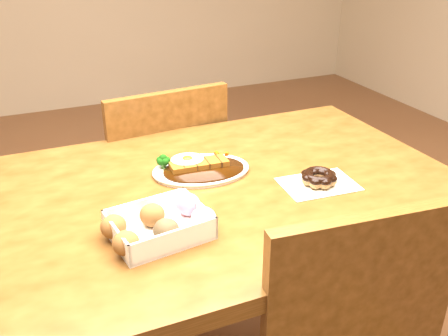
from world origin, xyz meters
name	(u,v)px	position (x,y,z in m)	size (l,w,h in m)	color
table	(219,221)	(0.00, 0.00, 0.65)	(1.20, 0.80, 0.75)	#4A2C0E
chair_far	(159,189)	(-0.01, 0.54, 0.48)	(0.46, 0.46, 0.87)	#4A2C0E
katsu_curry_plate	(199,168)	(-0.02, 0.09, 0.76)	(0.27, 0.21, 0.05)	white
donut_box	(159,224)	(-0.19, -0.15, 0.78)	(0.23, 0.17, 0.05)	white
pon_de_ring	(319,178)	(0.23, -0.09, 0.77)	(0.19, 0.14, 0.03)	silver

